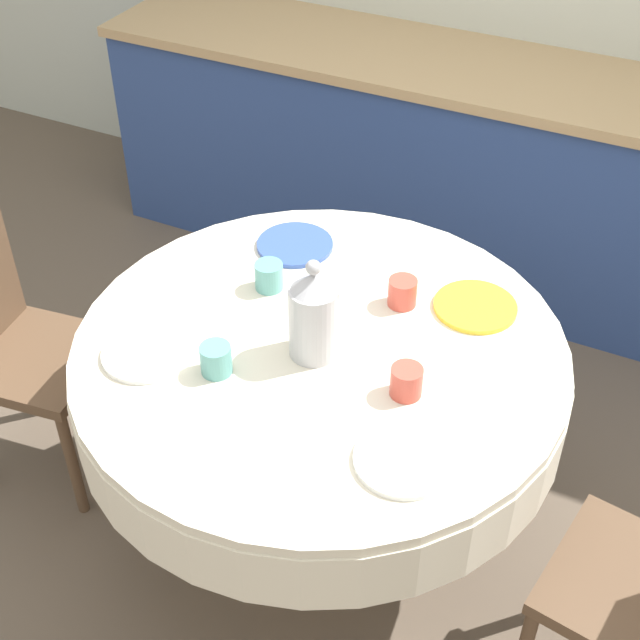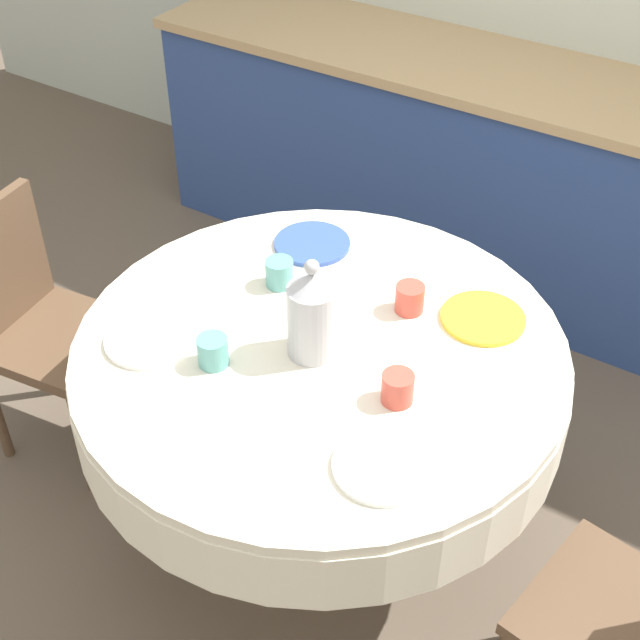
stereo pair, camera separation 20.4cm
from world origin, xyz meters
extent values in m
plane|color=brown|center=(0.00, 0.00, 0.00)|extent=(12.00, 12.00, 0.00)
cube|color=#2D4784|center=(0.00, 1.55, 0.44)|extent=(3.20, 0.60, 0.88)
cube|color=tan|center=(0.00, 1.55, 0.90)|extent=(3.24, 0.64, 0.04)
cylinder|color=brown|center=(0.00, 0.00, 0.02)|extent=(0.44, 0.44, 0.04)
cylinder|color=brown|center=(0.00, 0.00, 0.30)|extent=(0.11, 0.11, 0.52)
cylinder|color=silver|center=(0.00, 0.00, 0.65)|extent=(1.32, 1.32, 0.18)
cylinder|color=silver|center=(0.00, 0.00, 0.76)|extent=(1.31, 1.31, 0.03)
cube|color=brown|center=(0.91, -0.14, 0.45)|extent=(0.46, 0.46, 0.04)
cylinder|color=brown|center=(0.77, 0.06, 0.21)|extent=(0.04, 0.04, 0.43)
cube|color=brown|center=(-0.92, -0.12, 0.45)|extent=(0.45, 0.45, 0.04)
cylinder|color=brown|center=(-0.76, 0.08, 0.21)|extent=(0.04, 0.04, 0.43)
cylinder|color=brown|center=(-0.72, -0.27, 0.21)|extent=(0.04, 0.04, 0.43)
cylinder|color=brown|center=(-1.11, 0.03, 0.21)|extent=(0.04, 0.04, 0.43)
cylinder|color=white|center=(-0.38, -0.24, 0.78)|extent=(0.23, 0.23, 0.01)
cylinder|color=#5BA39E|center=(-0.19, -0.21, 0.81)|extent=(0.08, 0.08, 0.08)
cylinder|color=white|center=(0.35, -0.29, 0.78)|extent=(0.23, 0.23, 0.01)
cylinder|color=#CC4C3D|center=(0.27, -0.08, 0.81)|extent=(0.08, 0.08, 0.08)
cylinder|color=#3856AD|center=(-0.26, 0.37, 0.78)|extent=(0.23, 0.23, 0.01)
cylinder|color=#5BA39E|center=(-0.24, 0.15, 0.81)|extent=(0.08, 0.08, 0.08)
cylinder|color=yellow|center=(0.32, 0.32, 0.78)|extent=(0.23, 0.23, 0.01)
cylinder|color=#CC4C3D|center=(0.13, 0.25, 0.81)|extent=(0.08, 0.08, 0.08)
cylinder|color=#B2B2B7|center=(0.00, -0.04, 0.87)|extent=(0.13, 0.13, 0.20)
cone|color=#B2B2B7|center=(0.00, -0.04, 1.00)|extent=(0.12, 0.12, 0.05)
sphere|color=#B2B2B7|center=(0.00, -0.04, 1.04)|extent=(0.04, 0.04, 0.04)
camera|label=1|loc=(0.78, -1.59, 2.31)|focal=50.00mm
camera|label=2|loc=(0.95, -1.49, 2.31)|focal=50.00mm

